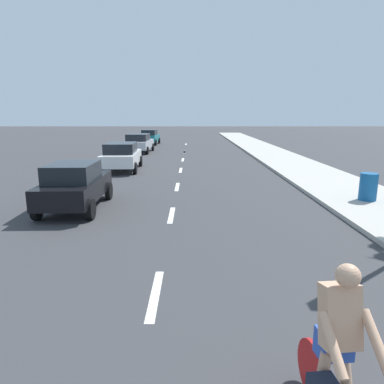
# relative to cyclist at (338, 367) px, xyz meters

# --- Properties ---
(ground_plane) EXTENTS (160.00, 160.00, 0.00)m
(ground_plane) POSITION_rel_cyclist_xyz_m (-1.99, 15.32, -0.83)
(ground_plane) COLOR #38383A
(sidewalk_strip) EXTENTS (3.60, 80.00, 0.14)m
(sidewalk_strip) POSITION_rel_cyclist_xyz_m (5.03, 17.32, -0.76)
(sidewalk_strip) COLOR #B2ADA3
(sidewalk_strip) RESTS_ON ground
(lane_stripe_2) EXTENTS (0.16, 1.80, 0.01)m
(lane_stripe_2) POSITION_rel_cyclist_xyz_m (-1.99, 2.82, -0.83)
(lane_stripe_2) COLOR white
(lane_stripe_2) RESTS_ON ground
(lane_stripe_3) EXTENTS (0.16, 1.80, 0.01)m
(lane_stripe_3) POSITION_rel_cyclist_xyz_m (-1.99, 7.79, -0.83)
(lane_stripe_3) COLOR white
(lane_stripe_3) RESTS_ON ground
(lane_stripe_4) EXTENTS (0.16, 1.80, 0.01)m
(lane_stripe_4) POSITION_rel_cyclist_xyz_m (-1.99, 12.21, -0.83)
(lane_stripe_4) COLOR white
(lane_stripe_4) RESTS_ON ground
(lane_stripe_5) EXTENTS (0.16, 1.80, 0.01)m
(lane_stripe_5) POSITION_rel_cyclist_xyz_m (-1.99, 16.92, -0.83)
(lane_stripe_5) COLOR white
(lane_stripe_5) RESTS_ON ground
(lane_stripe_6) EXTENTS (0.16, 1.80, 0.01)m
(lane_stripe_6) POSITION_rel_cyclist_xyz_m (-1.99, 21.65, -0.83)
(lane_stripe_6) COLOR white
(lane_stripe_6) RESTS_ON ground
(lane_stripe_7) EXTENTS (0.16, 1.80, 0.01)m
(lane_stripe_7) POSITION_rel_cyclist_xyz_m (-1.99, 26.82, -0.83)
(lane_stripe_7) COLOR white
(lane_stripe_7) RESTS_ON ground
(lane_stripe_8) EXTENTS (0.16, 1.80, 0.01)m
(lane_stripe_8) POSITION_rel_cyclist_xyz_m (-1.99, 27.07, -0.83)
(lane_stripe_8) COLOR white
(lane_stripe_8) RESTS_ON ground
(lane_stripe_9) EXTENTS (0.16, 1.80, 0.01)m
(lane_stripe_9) POSITION_rel_cyclist_xyz_m (-1.99, 35.03, -0.83)
(lane_stripe_9) COLOR white
(lane_stripe_9) RESTS_ON ground
(cyclist) EXTENTS (0.66, 1.71, 1.82)m
(cyclist) POSITION_rel_cyclist_xyz_m (0.00, 0.00, 0.00)
(cyclist) COLOR black
(cyclist) RESTS_ON ground
(parked_car_black) EXTENTS (1.88, 3.89, 1.57)m
(parked_car_black) POSITION_rel_cyclist_xyz_m (-5.25, 8.56, 0.00)
(parked_car_black) COLOR black
(parked_car_black) RESTS_ON ground
(parked_car_white) EXTENTS (2.16, 4.40, 1.57)m
(parked_car_white) POSITION_rel_cyclist_xyz_m (-5.37, 16.97, 0.01)
(parked_car_white) COLOR white
(parked_car_white) RESTS_ON ground
(parked_car_silver) EXTENTS (2.20, 4.56, 1.57)m
(parked_car_silver) POSITION_rel_cyclist_xyz_m (-5.82, 26.50, 0.01)
(parked_car_silver) COLOR #B7BABF
(parked_car_silver) RESTS_ON ground
(parked_car_teal) EXTENTS (1.94, 3.89, 1.57)m
(parked_car_teal) POSITION_rel_cyclist_xyz_m (-5.85, 34.63, 0.00)
(parked_car_teal) COLOR #14727A
(parked_car_teal) RESTS_ON ground
(trash_bin_far) EXTENTS (0.60, 0.60, 0.97)m
(trash_bin_far) POSITION_rel_cyclist_xyz_m (4.90, 9.21, -0.21)
(trash_bin_far) COLOR #14518C
(trash_bin_far) RESTS_ON sidewalk_strip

